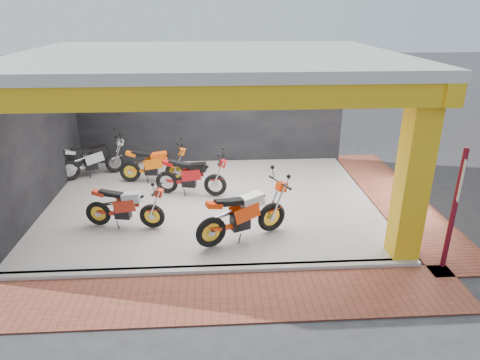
% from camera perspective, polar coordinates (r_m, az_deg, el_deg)
% --- Properties ---
extents(ground, '(80.00, 80.00, 0.00)m').
position_cam_1_polar(ground, '(9.10, -3.84, -8.53)').
color(ground, '#2D2D30').
rests_on(ground, ground).
extents(showroom_floor, '(8.00, 6.00, 0.10)m').
position_cam_1_polar(showroom_floor, '(10.85, -3.84, -2.94)').
color(showroom_floor, silver).
rests_on(showroom_floor, ground).
extents(showroom_ceiling, '(8.40, 6.40, 0.20)m').
position_cam_1_polar(showroom_ceiling, '(9.90, -4.38, 16.04)').
color(showroom_ceiling, beige).
rests_on(showroom_ceiling, corner_column).
extents(back_wall, '(8.20, 0.20, 3.50)m').
position_cam_1_polar(back_wall, '(13.26, -4.02, 9.46)').
color(back_wall, black).
rests_on(back_wall, ground).
extents(left_wall, '(0.20, 6.20, 3.50)m').
position_cam_1_polar(left_wall, '(11.09, -25.85, 4.78)').
color(left_wall, black).
rests_on(left_wall, ground).
extents(corner_column, '(0.50, 0.50, 3.50)m').
position_cam_1_polar(corner_column, '(8.47, 22.10, 0.53)').
color(corner_column, gold).
rests_on(corner_column, ground).
extents(header_beam_front, '(8.40, 0.30, 0.40)m').
position_cam_1_polar(header_beam_front, '(6.97, -4.53, 11.04)').
color(header_beam_front, gold).
rests_on(header_beam_front, corner_column).
extents(header_beam_right, '(0.30, 6.40, 0.40)m').
position_cam_1_polar(header_beam_right, '(10.66, 18.39, 13.83)').
color(header_beam_right, gold).
rests_on(header_beam_right, corner_column).
extents(floor_kerb, '(8.00, 0.20, 0.10)m').
position_cam_1_polar(floor_kerb, '(8.21, -3.85, -11.85)').
color(floor_kerb, silver).
rests_on(floor_kerb, ground).
extents(paver_front, '(9.00, 1.40, 0.03)m').
position_cam_1_polar(paver_front, '(7.60, -3.84, -15.34)').
color(paver_front, '#984432').
rests_on(paver_front, ground).
extents(paver_right, '(1.40, 7.00, 0.03)m').
position_cam_1_polar(paver_right, '(11.83, 20.11, -2.31)').
color(paver_right, '#984432').
rests_on(paver_right, ground).
extents(signpost, '(0.14, 0.32, 2.40)m').
position_cam_1_polar(signpost, '(8.64, 26.74, -3.00)').
color(signpost, maroon).
rests_on(signpost, ground).
extents(moto_hero, '(2.34, 1.65, 1.34)m').
position_cam_1_polar(moto_hero, '(9.08, 4.28, -3.13)').
color(moto_hero, '#FF3E0A').
rests_on(moto_hero, showroom_floor).
extents(moto_row_a, '(1.97, 1.00, 1.15)m').
position_cam_1_polar(moto_row_a, '(9.42, -11.75, -3.24)').
color(moto_row_a, red).
rests_on(moto_row_a, showroom_floor).
extents(moto_row_b, '(2.09, 1.14, 1.21)m').
position_cam_1_polar(moto_row_b, '(10.81, -3.35, 0.74)').
color(moto_row_b, '#B11214').
rests_on(moto_row_b, showroom_floor).
extents(moto_row_c, '(1.99, 0.86, 1.19)m').
position_cam_1_polar(moto_row_c, '(11.83, -8.64, 2.38)').
color(moto_row_c, orange).
rests_on(moto_row_c, showroom_floor).
extents(moto_row_d, '(2.07, 1.55, 1.20)m').
position_cam_1_polar(moto_row_d, '(12.94, -16.42, 3.46)').
color(moto_row_d, '#9EA0A5').
rests_on(moto_row_d, showroom_floor).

